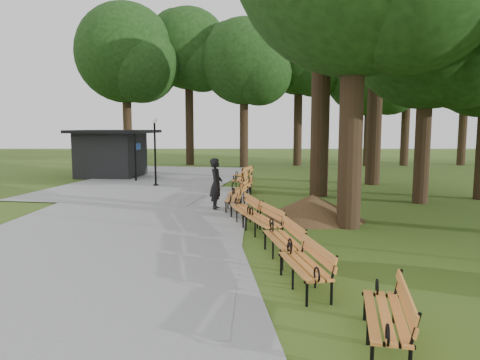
{
  "coord_description": "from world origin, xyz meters",
  "views": [
    {
      "loc": [
        -0.17,
        -11.11,
        3.05
      ],
      "look_at": [
        -0.22,
        5.05,
        1.1
      ],
      "focal_mm": 33.51,
      "sensor_mm": 36.0,
      "label": 1
    }
  ],
  "objects_px": {
    "person": "(216,184)",
    "bench_0": "(385,316)",
    "bench_4": "(244,209)",
    "kiosk": "(111,154)",
    "bench_1": "(304,266)",
    "bench_5": "(234,198)",
    "bench_9": "(243,174)",
    "bench_6": "(238,191)",
    "bench_8": "(240,179)",
    "lamp_post": "(155,137)",
    "lawn_tree_4": "(378,12)",
    "bench_3": "(263,221)",
    "bench_2": "(282,240)",
    "dirt_mound": "(313,207)",
    "bench_7": "(245,184)",
    "lawn_tree_1": "(428,31)"
  },
  "relations": [
    {
      "from": "bench_0",
      "to": "bench_8",
      "type": "xyz_separation_m",
      "value": [
        -2.04,
        16.01,
        0.0
      ]
    },
    {
      "from": "person",
      "to": "bench_0",
      "type": "bearing_deg",
      "value": -159.82
    },
    {
      "from": "bench_5",
      "to": "bench_0",
      "type": "bearing_deg",
      "value": 15.53
    },
    {
      "from": "bench_6",
      "to": "bench_8",
      "type": "relative_size",
      "value": 1.0
    },
    {
      "from": "person",
      "to": "bench_1",
      "type": "xyz_separation_m",
      "value": [
        2.11,
        -8.06,
        -0.51
      ]
    },
    {
      "from": "person",
      "to": "bench_7",
      "type": "distance_m",
      "value": 4.09
    },
    {
      "from": "lamp_post",
      "to": "bench_9",
      "type": "distance_m",
      "value": 5.18
    },
    {
      "from": "bench_1",
      "to": "bench_8",
      "type": "relative_size",
      "value": 1.0
    },
    {
      "from": "dirt_mound",
      "to": "bench_3",
      "type": "height_order",
      "value": "bench_3"
    },
    {
      "from": "lamp_post",
      "to": "dirt_mound",
      "type": "height_order",
      "value": "lamp_post"
    },
    {
      "from": "bench_3",
      "to": "lamp_post",
      "type": "bearing_deg",
      "value": -171.86
    },
    {
      "from": "lawn_tree_1",
      "to": "lawn_tree_4",
      "type": "relative_size",
      "value": 0.81
    },
    {
      "from": "bench_2",
      "to": "lawn_tree_4",
      "type": "relative_size",
      "value": 0.16
    },
    {
      "from": "dirt_mound",
      "to": "bench_0",
      "type": "distance_m",
      "value": 8.57
    },
    {
      "from": "person",
      "to": "bench_6",
      "type": "xyz_separation_m",
      "value": [
        0.8,
        1.72,
        -0.51
      ]
    },
    {
      "from": "person",
      "to": "bench_0",
      "type": "relative_size",
      "value": 1.0
    },
    {
      "from": "bench_8",
      "to": "person",
      "type": "bearing_deg",
      "value": 3.86
    },
    {
      "from": "bench_5",
      "to": "bench_9",
      "type": "distance_m",
      "value": 8.13
    },
    {
      "from": "kiosk",
      "to": "lawn_tree_1",
      "type": "xyz_separation_m",
      "value": [
        14.98,
        -9.15,
        5.26
      ]
    },
    {
      "from": "kiosk",
      "to": "bench_3",
      "type": "relative_size",
      "value": 2.37
    },
    {
      "from": "dirt_mound",
      "to": "lawn_tree_1",
      "type": "relative_size",
      "value": 0.29
    },
    {
      "from": "bench_8",
      "to": "lawn_tree_1",
      "type": "height_order",
      "value": "lawn_tree_1"
    },
    {
      "from": "bench_7",
      "to": "lawn_tree_1",
      "type": "relative_size",
      "value": 0.2
    },
    {
      "from": "bench_3",
      "to": "lawn_tree_4",
      "type": "height_order",
      "value": "lawn_tree_4"
    },
    {
      "from": "bench_1",
      "to": "bench_4",
      "type": "height_order",
      "value": "same"
    },
    {
      "from": "bench_0",
      "to": "bench_5",
      "type": "distance_m",
      "value": 10.5
    },
    {
      "from": "bench_1",
      "to": "bench_3",
      "type": "relative_size",
      "value": 1.0
    },
    {
      "from": "bench_7",
      "to": "bench_9",
      "type": "bearing_deg",
      "value": 179.96
    },
    {
      "from": "bench_6",
      "to": "bench_7",
      "type": "bearing_deg",
      "value": -177.2
    },
    {
      "from": "bench_0",
      "to": "bench_5",
      "type": "relative_size",
      "value": 1.0
    },
    {
      "from": "kiosk",
      "to": "bench_3",
      "type": "bearing_deg",
      "value": -51.0
    },
    {
      "from": "bench_2",
      "to": "bench_9",
      "type": "bearing_deg",
      "value": 173.7
    },
    {
      "from": "person",
      "to": "bench_8",
      "type": "height_order",
      "value": "person"
    },
    {
      "from": "bench_3",
      "to": "bench_7",
      "type": "relative_size",
      "value": 1.0
    },
    {
      "from": "dirt_mound",
      "to": "bench_6",
      "type": "distance_m",
      "value": 4.23
    },
    {
      "from": "bench_7",
      "to": "bench_9",
      "type": "xyz_separation_m",
      "value": [
        -0.1,
        4.18,
        0.0
      ]
    },
    {
      "from": "lawn_tree_1",
      "to": "lawn_tree_4",
      "type": "bearing_deg",
      "value": 92.33
    },
    {
      "from": "bench_1",
      "to": "bench_8",
      "type": "xyz_separation_m",
      "value": [
        -1.24,
        13.78,
        0.0
      ]
    },
    {
      "from": "person",
      "to": "bench_8",
      "type": "relative_size",
      "value": 1.0
    },
    {
      "from": "bench_1",
      "to": "lawn_tree_1",
      "type": "xyz_separation_m",
      "value": [
        5.95,
        9.53,
        6.23
      ]
    },
    {
      "from": "kiosk",
      "to": "bench_3",
      "type": "xyz_separation_m",
      "value": [
        8.43,
        -14.67,
        -0.97
      ]
    },
    {
      "from": "person",
      "to": "bench_9",
      "type": "distance_m",
      "value": 8.16
    },
    {
      "from": "bench_4",
      "to": "kiosk",
      "type": "bearing_deg",
      "value": -162.26
    },
    {
      "from": "bench_3",
      "to": "bench_9",
      "type": "height_order",
      "value": "same"
    },
    {
      "from": "bench_1",
      "to": "lawn_tree_4",
      "type": "bearing_deg",
      "value": 149.21
    },
    {
      "from": "bench_9",
      "to": "bench_1",
      "type": "bearing_deg",
      "value": 24.74
    },
    {
      "from": "lawn_tree_4",
      "to": "dirt_mound",
      "type": "bearing_deg",
      "value": -116.93
    },
    {
      "from": "bench_0",
      "to": "bench_7",
      "type": "bearing_deg",
      "value": -160.24
    },
    {
      "from": "bench_4",
      "to": "lawn_tree_4",
      "type": "height_order",
      "value": "lawn_tree_4"
    },
    {
      "from": "dirt_mound",
      "to": "bench_7",
      "type": "bearing_deg",
      "value": 111.06
    }
  ]
}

